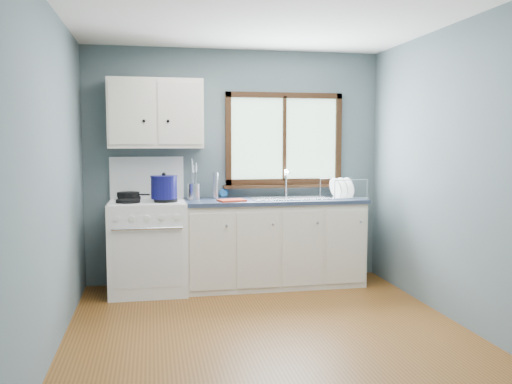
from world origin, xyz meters
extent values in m
cube|color=brown|center=(0.00, 0.00, -0.01)|extent=(3.20, 3.60, 0.02)
cube|color=white|center=(0.00, 0.00, 2.51)|extent=(3.20, 3.60, 0.02)
cube|color=slate|center=(0.00, 1.81, 1.25)|extent=(3.20, 0.02, 2.50)
cube|color=slate|center=(0.00, -1.81, 1.25)|extent=(3.20, 0.02, 2.50)
cube|color=slate|center=(-1.61, 0.00, 1.25)|extent=(0.02, 3.60, 2.50)
cube|color=slate|center=(1.61, 0.00, 1.25)|extent=(0.02, 3.60, 2.50)
cube|color=white|center=(-0.95, 1.47, 0.46)|extent=(0.76, 0.65, 0.92)
cube|color=white|center=(-0.95, 1.77, 1.14)|extent=(0.76, 0.05, 0.44)
cube|color=silver|center=(-0.95, 1.47, 0.93)|extent=(0.72, 0.59, 0.01)
cylinder|color=black|center=(-1.13, 1.32, 0.95)|extent=(0.23, 0.23, 0.03)
cylinder|color=black|center=(-0.77, 1.32, 0.95)|extent=(0.23, 0.23, 0.03)
cylinder|color=black|center=(-1.13, 1.61, 0.95)|extent=(0.23, 0.23, 0.03)
cylinder|color=black|center=(-0.77, 1.61, 0.95)|extent=(0.23, 0.23, 0.03)
cylinder|color=silver|center=(-0.95, 1.12, 0.70)|extent=(0.66, 0.02, 0.02)
cube|color=silver|center=(-0.95, 1.14, 0.40)|extent=(0.66, 0.01, 0.55)
cube|color=silver|center=(0.36, 1.49, 0.44)|extent=(1.85, 0.60, 0.88)
cube|color=black|center=(0.36, 1.51, 0.04)|extent=(1.85, 0.54, 0.08)
cube|color=#202A3F|center=(0.36, 1.49, 0.90)|extent=(1.89, 0.64, 0.04)
cube|color=silver|center=(0.54, 1.49, 0.92)|extent=(0.84, 0.46, 0.01)
cube|color=silver|center=(0.34, 1.49, 0.85)|extent=(0.36, 0.40, 0.14)
cube|color=silver|center=(0.74, 1.49, 0.85)|extent=(0.36, 0.40, 0.14)
cylinder|color=silver|center=(0.54, 1.69, 1.06)|extent=(0.02, 0.02, 0.28)
cylinder|color=silver|center=(0.54, 1.62, 1.19)|extent=(0.02, 0.16, 0.02)
sphere|color=silver|center=(0.54, 1.69, 1.20)|extent=(0.04, 0.04, 0.04)
cube|color=#9EC6A8|center=(0.54, 1.79, 1.55)|extent=(1.22, 0.01, 0.92)
cube|color=black|center=(0.54, 1.77, 2.02)|extent=(1.30, 0.05, 0.06)
cube|color=black|center=(0.54, 1.77, 1.08)|extent=(1.30, 0.05, 0.06)
cube|color=black|center=(-0.08, 1.77, 1.55)|extent=(0.06, 0.05, 1.00)
cube|color=black|center=(1.16, 1.77, 1.55)|extent=(0.06, 0.05, 1.00)
cube|color=black|center=(0.54, 1.77, 1.55)|extent=(0.03, 0.05, 0.92)
cube|color=black|center=(0.54, 1.74, 1.03)|extent=(1.36, 0.10, 0.03)
cube|color=silver|center=(-0.85, 1.63, 1.80)|extent=(0.95, 0.32, 0.70)
cube|color=silver|center=(-1.09, 1.46, 1.80)|extent=(0.44, 0.01, 0.62)
cube|color=silver|center=(-0.61, 1.46, 1.80)|extent=(0.44, 0.01, 0.62)
sphere|color=black|center=(-0.97, 1.45, 1.72)|extent=(0.03, 0.03, 0.03)
sphere|color=black|center=(-0.73, 1.45, 1.72)|extent=(0.03, 0.03, 0.03)
cylinder|color=black|center=(-1.14, 1.60, 0.98)|extent=(0.28, 0.28, 0.04)
cube|color=black|center=(-0.98, 1.56, 0.98)|extent=(0.13, 0.06, 0.01)
cylinder|color=#0F0E51|center=(-0.78, 1.33, 1.07)|extent=(0.31, 0.31, 0.21)
cylinder|color=#0F0E51|center=(-0.78, 1.33, 1.18)|extent=(0.32, 0.32, 0.01)
sphere|color=black|center=(-0.78, 1.33, 1.20)|extent=(0.05, 0.05, 0.04)
cylinder|color=silver|center=(-0.47, 1.58, 1.00)|extent=(0.16, 0.16, 0.17)
cylinder|color=silver|center=(-0.45, 1.59, 1.18)|extent=(0.01, 0.01, 0.25)
cylinder|color=silver|center=(-0.49, 1.60, 1.20)|extent=(0.01, 0.01, 0.29)
cylinder|color=silver|center=(-0.48, 1.56, 1.17)|extent=(0.01, 0.01, 0.22)
cylinder|color=silver|center=(-0.25, 1.63, 1.06)|extent=(0.08, 0.08, 0.27)
imported|color=#2676C5|center=(-0.15, 1.74, 1.04)|extent=(0.12, 0.12, 0.24)
cube|color=red|center=(-0.11, 1.33, 0.93)|extent=(0.29, 0.24, 0.02)
cube|color=silver|center=(1.11, 1.46, 0.93)|extent=(0.48, 0.40, 0.01)
cylinder|color=silver|center=(0.95, 1.27, 1.02)|extent=(0.01, 0.01, 0.20)
cylinder|color=silver|center=(1.34, 1.35, 1.02)|extent=(0.01, 0.01, 0.20)
cylinder|color=silver|center=(0.88, 1.56, 1.02)|extent=(0.01, 0.01, 0.20)
cylinder|color=silver|center=(1.27, 1.64, 1.02)|extent=(0.01, 0.01, 0.20)
cylinder|color=silver|center=(1.14, 1.31, 1.12)|extent=(0.39, 0.09, 0.01)
cylinder|color=silver|center=(1.08, 1.60, 1.12)|extent=(0.39, 0.09, 0.01)
cylinder|color=white|center=(1.01, 1.43, 1.03)|extent=(0.10, 0.23, 0.22)
cylinder|color=white|center=(1.09, 1.45, 1.03)|extent=(0.10, 0.23, 0.22)
cylinder|color=white|center=(1.17, 1.47, 1.03)|extent=(0.10, 0.23, 0.22)
camera|label=1|loc=(-0.90, -4.02, 1.51)|focal=38.00mm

